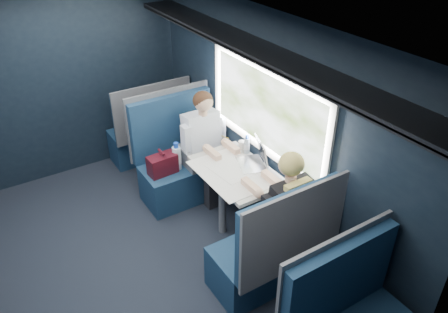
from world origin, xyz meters
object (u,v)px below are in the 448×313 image
seat_bay_near (180,163)px  woman (284,206)px  man (206,141)px  bottle_small (247,145)px  cup (242,145)px  seat_bay_far (271,253)px  table (235,177)px  seat_row_front (149,132)px  laptop (256,158)px

seat_bay_near → woman: 1.63m
man → bottle_small: size_ratio=6.15×
woman → cup: (0.23, 1.03, 0.06)m
seat_bay_far → woman: bearing=33.8°
woman → seat_bay_far: bearing=-146.2°
table → seat_row_front: 1.82m
woman → bottle_small: bearing=76.1°
table → bottle_small: 0.41m
seat_row_front → cup: seat_row_front is taller
seat_bay_near → laptop: (0.45, -0.87, 0.39)m
man → woman: size_ratio=1.00×
seat_bay_near → woman: woman is taller
laptop → cup: laptop is taller
seat_bay_far → cup: bearing=68.1°
seat_bay_near → woman: size_ratio=0.95×
seat_row_front → bottle_small: 1.70m
laptop → cup: size_ratio=4.34×
man → bottle_small: (0.23, -0.48, 0.12)m
woman → bottle_small: (0.23, 0.93, 0.11)m
cup → table: bearing=-133.1°
cup → bottle_small: bearing=-90.0°
table → seat_bay_near: 0.92m
seat_bay_far → seat_row_front: 2.67m
seat_bay_near → man: 0.43m
table → man: 0.70m
seat_bay_far → man: bearing=81.0°
table → laptop: bearing=-1.0°
laptop → seat_row_front: bearing=103.7°
seat_bay_near → seat_bay_far: bearing=-89.6°
seat_bay_far → laptop: seat_bay_far is taller
seat_bay_far → bottle_small: seat_bay_far is taller
laptop → bottle_small: 0.23m
table → laptop: 0.29m
table → seat_bay_far: (-0.18, -0.87, -0.25)m
woman → bottle_small: woman is taller
bottle_small → man: bearing=115.8°
seat_bay_far → seat_row_front: (0.00, 2.67, -0.00)m
seat_bay_far → table: bearing=78.2°
man → woman: (0.00, -1.41, 0.01)m
seat_row_front → laptop: seat_row_front is taller
seat_row_front → bottle_small: bearing=-73.0°
cup → seat_row_front: bearing=108.0°
table → seat_bay_far: seat_bay_far is taller
seat_row_front → man: 1.17m
seat_row_front → woman: (0.25, -2.50, 0.32)m
table → cup: (0.30, 0.32, 0.12)m
man → cup: man is taller
laptop → bottle_small: bearing=79.5°
seat_bay_far → man: 1.62m
seat_row_front → cup: bearing=-72.0°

